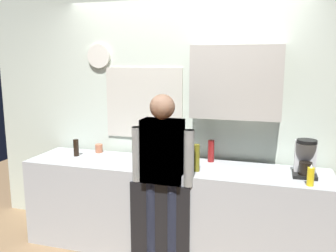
% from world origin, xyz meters
% --- Properties ---
extents(kitchen_counter, '(2.95, 0.64, 0.88)m').
position_xyz_m(kitchen_counter, '(0.00, 0.30, 0.44)').
color(kitchen_counter, '#B2B7BC').
rests_on(kitchen_counter, ground_plane).
extents(dishwasher_panel, '(0.56, 0.02, 0.79)m').
position_xyz_m(dishwasher_panel, '(-0.02, -0.03, 0.40)').
color(dishwasher_panel, black).
rests_on(dishwasher_panel, ground_plane).
extents(back_wall_assembly, '(4.55, 0.42, 2.60)m').
position_xyz_m(back_wall_assembly, '(0.07, 0.70, 1.35)').
color(back_wall_assembly, silver).
rests_on(back_wall_assembly, ground_plane).
extents(coffee_maker, '(0.20, 0.20, 0.33)m').
position_xyz_m(coffee_maker, '(1.21, 0.33, 1.03)').
color(coffee_maker, black).
rests_on(coffee_maker, kitchen_counter).
extents(bottle_olive_oil, '(0.06, 0.06, 0.25)m').
position_xyz_m(bottle_olive_oil, '(0.27, 0.18, 1.01)').
color(bottle_olive_oil, olive).
rests_on(bottle_olive_oil, kitchen_counter).
extents(bottle_green_wine, '(0.07, 0.07, 0.30)m').
position_xyz_m(bottle_green_wine, '(0.02, 0.31, 1.03)').
color(bottle_green_wine, '#195923').
rests_on(bottle_green_wine, kitchen_counter).
extents(bottle_red_vinegar, '(0.06, 0.06, 0.22)m').
position_xyz_m(bottle_red_vinegar, '(0.34, 0.53, 0.99)').
color(bottle_red_vinegar, maroon).
rests_on(bottle_red_vinegar, kitchen_counter).
extents(bottle_dark_sauce, '(0.06, 0.06, 0.18)m').
position_xyz_m(bottle_dark_sauce, '(-1.07, 0.33, 0.97)').
color(bottle_dark_sauce, black).
rests_on(bottle_dark_sauce, kitchen_counter).
extents(cup_terracotta_mug, '(0.08, 0.08, 0.09)m').
position_xyz_m(cup_terracotta_mug, '(-0.91, 0.54, 0.93)').
color(cup_terracotta_mug, '#B26647').
rests_on(cup_terracotta_mug, kitchen_counter).
extents(potted_plant, '(0.15, 0.15, 0.23)m').
position_xyz_m(potted_plant, '(0.04, 0.13, 1.01)').
color(potted_plant, '#9E5638').
rests_on(potted_plant, kitchen_counter).
extents(dish_soap, '(0.06, 0.06, 0.18)m').
position_xyz_m(dish_soap, '(1.23, 0.07, 0.96)').
color(dish_soap, yellow).
rests_on(dish_soap, kitchen_counter).
extents(storage_canister, '(0.14, 0.14, 0.17)m').
position_xyz_m(storage_canister, '(-0.11, 0.34, 0.97)').
color(storage_canister, silver).
rests_on(storage_canister, kitchen_counter).
extents(person_at_sink, '(0.57, 0.22, 1.60)m').
position_xyz_m(person_at_sink, '(0.00, 0.00, 0.95)').
color(person_at_sink, brown).
rests_on(person_at_sink, ground_plane).
extents(person_guest, '(0.57, 0.22, 1.60)m').
position_xyz_m(person_guest, '(0.00, 0.00, 0.95)').
color(person_guest, '#3F4766').
rests_on(person_guest, ground_plane).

